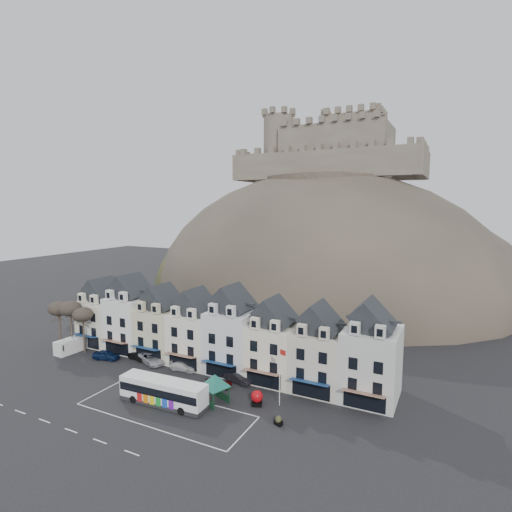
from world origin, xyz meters
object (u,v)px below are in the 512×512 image
at_px(red_buoy, 257,398).
at_px(car_silver, 151,358).
at_px(bus, 163,391).
at_px(white_van, 71,345).
at_px(car_charcoal, 238,378).
at_px(car_navy, 106,355).
at_px(flagpole, 280,372).
at_px(car_maroon, 218,383).
at_px(car_black, 138,356).
at_px(bus_shelter, 215,381).
at_px(car_white, 183,366).

xyz_separation_m(red_buoy, car_silver, (-21.05, 4.51, -0.19)).
bearing_deg(bus, white_van, 161.78).
bearing_deg(red_buoy, car_charcoal, 139.28).
distance_m(red_buoy, car_navy, 28.72).
bearing_deg(flagpole, car_maroon, 175.09).
xyz_separation_m(red_buoy, car_black, (-23.86, 4.51, -0.35)).
height_order(bus_shelter, car_maroon, bus_shelter).
height_order(red_buoy, car_charcoal, red_buoy).
bearing_deg(car_black, car_charcoal, -80.85).
xyz_separation_m(bus, car_white, (-4.25, 9.69, -1.20)).
height_order(car_black, car_maroon, car_maroon).
bearing_deg(white_van, car_black, 14.11).
relative_size(red_buoy, white_van, 0.37).
bearing_deg(bus_shelter, bus, -132.18).
relative_size(bus, flagpole, 1.55).
height_order(red_buoy, flagpole, flagpole).
bearing_deg(flagpole, bus, -154.27).
relative_size(car_black, car_silver, 0.67).
height_order(bus, car_black, bus).
bearing_deg(bus_shelter, flagpole, 41.17).
relative_size(red_buoy, flagpole, 0.25).
xyz_separation_m(white_van, car_maroon, (29.66, 0.00, -0.52)).
bearing_deg(car_black, car_maroon, -89.26).
distance_m(bus_shelter, car_maroon, 5.06).
xyz_separation_m(red_buoy, car_charcoal, (-5.24, 4.51, -0.27)).
relative_size(red_buoy, car_navy, 0.43).
relative_size(car_black, car_maroon, 1.00).
xyz_separation_m(bus_shelter, red_buoy, (4.94, 2.00, -2.02)).
bearing_deg(car_white, flagpole, -105.90).
distance_m(flagpole, car_maroon, 10.31).
relative_size(red_buoy, car_silver, 0.34).
bearing_deg(car_maroon, car_white, 55.29).
relative_size(bus, car_white, 2.74).
distance_m(car_navy, car_silver, 7.88).
xyz_separation_m(white_van, car_black, (12.76, 2.50, -0.55)).
xyz_separation_m(bus, car_maroon, (3.62, 7.19, -1.19)).
height_order(car_silver, car_maroon, car_silver).
bearing_deg(car_navy, car_black, -78.76).
relative_size(white_van, car_navy, 1.17).
relative_size(white_van, car_white, 1.20).
bearing_deg(white_van, bus, -12.40).
distance_m(bus, car_navy, 19.58).
height_order(bus, flagpole, flagpole).
height_order(bus, car_navy, bus).
height_order(flagpole, car_maroon, flagpole).
bearing_deg(bus_shelter, car_charcoal, 111.00).
distance_m(bus_shelter, flagpole, 8.32).
distance_m(car_navy, car_charcoal, 23.49).
bearing_deg(car_white, car_silver, 84.89).
height_order(white_van, car_white, white_van).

